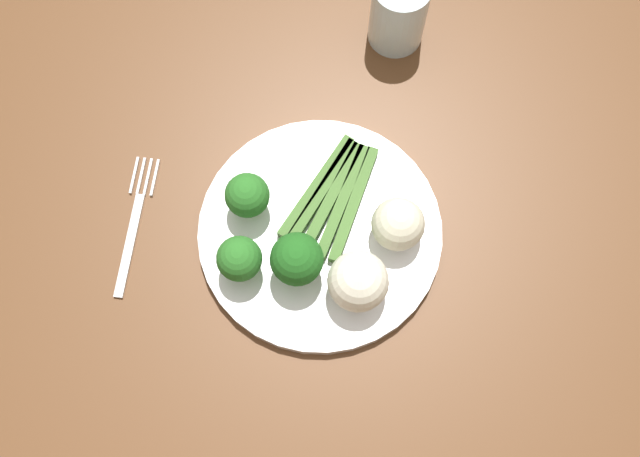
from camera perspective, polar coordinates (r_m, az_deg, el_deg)
ground_plane at (r=1.51m, az=-0.02°, el=-7.00°), size 6.00×6.00×0.02m
dining_table at (r=0.89m, az=-0.03°, el=1.21°), size 1.30×0.96×0.72m
plate at (r=0.78m, az=-0.00°, el=-0.29°), size 0.27×0.27×0.01m
asparagus_bundle at (r=0.78m, az=1.03°, el=2.67°), size 0.08×0.15×0.01m
broccoli_front at (r=0.75m, az=-5.91°, el=2.66°), size 0.05×0.05×0.06m
broccoli_outer_edge at (r=0.72m, az=-1.89°, el=-2.53°), size 0.06×0.06×0.07m
broccoli_near_center at (r=0.73m, az=-6.55°, el=-2.47°), size 0.05×0.05×0.06m
cauliflower_right at (r=0.75m, az=6.33°, el=0.35°), size 0.06×0.06×0.06m
cauliflower_back_right at (r=0.72m, az=3.10°, el=-4.30°), size 0.06×0.06×0.06m
fork at (r=0.81m, az=-14.80°, el=0.42°), size 0.05×0.17×0.00m
water_glass at (r=0.87m, az=6.38°, el=17.01°), size 0.07×0.07×0.09m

